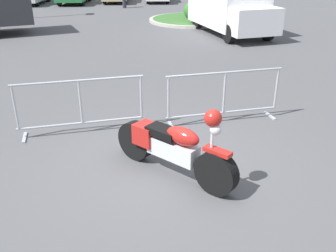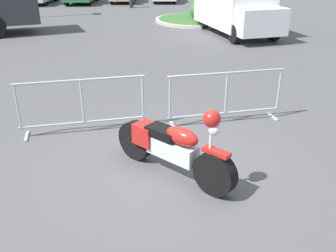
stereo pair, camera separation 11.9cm
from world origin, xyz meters
name	(u,v)px [view 1 (the left image)]	position (x,y,z in m)	size (l,w,h in m)	color
ground_plane	(164,166)	(0.00, 0.00, 0.00)	(120.00, 120.00, 0.00)	#4C4C4F
motorcycle	(173,146)	(0.10, -0.27, 0.49)	(1.58, 1.86, 1.28)	black
crowd_barrier_near	(81,106)	(-1.32, 1.54, 0.56)	(2.42, 0.58, 1.07)	#9EA0A5
crowd_barrier_far	(224,96)	(1.51, 1.54, 0.56)	(2.42, 0.58, 1.07)	#9EA0A5
delivery_van	(229,4)	(4.72, 10.64, 1.24)	(2.57, 5.21, 2.31)	white
planter_island	(194,17)	(4.11, 14.14, 0.22)	(4.50, 4.50, 1.00)	#ADA89E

